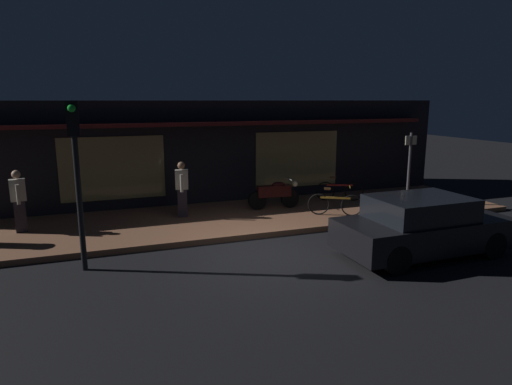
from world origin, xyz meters
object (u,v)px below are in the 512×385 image
(bicycle_extra, at_px, (339,190))
(parked_car_near, at_px, (422,226))
(motorcycle, at_px, (275,193))
(person_bystander, at_px, (182,188))
(person_photographer, at_px, (19,200))
(traffic_light_pole, at_px, (76,156))
(sign_post, at_px, (409,164))
(bicycle_parked, at_px, (335,204))

(bicycle_extra, distance_m, parked_car_near, 5.30)
(motorcycle, height_order, parked_car_near, parked_car_near)
(person_bystander, distance_m, parked_car_near, 6.83)
(bicycle_extra, xyz_separation_m, parked_car_near, (-0.88, -5.22, 0.20))
(person_photographer, height_order, person_bystander, same)
(person_bystander, bearing_deg, parked_car_near, -46.31)
(traffic_light_pole, bearing_deg, bicycle_extra, 22.70)
(bicycle_extra, distance_m, person_bystander, 5.62)
(person_photographer, bearing_deg, sign_post, -3.71)
(person_photographer, bearing_deg, traffic_light_pole, -62.66)
(bicycle_parked, height_order, parked_car_near, parked_car_near)
(person_photographer, bearing_deg, bicycle_parked, -8.82)
(bicycle_parked, height_order, sign_post, sign_post)
(person_photographer, height_order, traffic_light_pole, traffic_light_pole)
(motorcycle, bearing_deg, parked_car_near, -70.93)
(person_photographer, relative_size, person_bystander, 1.00)
(person_bystander, xyz_separation_m, parked_car_near, (4.71, -4.93, -0.32))
(bicycle_extra, bearing_deg, motorcycle, -173.37)
(person_bystander, relative_size, traffic_light_pole, 0.46)
(parked_car_near, bearing_deg, sign_post, 55.07)
(bicycle_extra, height_order, sign_post, sign_post)
(parked_car_near, bearing_deg, bicycle_extra, 80.47)
(bicycle_extra, height_order, person_bystander, person_bystander)
(traffic_light_pole, height_order, parked_car_near, traffic_light_pole)
(person_photographer, bearing_deg, person_bystander, 1.49)
(person_photographer, bearing_deg, bicycle_extra, 2.32)
(bicycle_extra, bearing_deg, parked_car_near, -99.53)
(bicycle_parked, height_order, person_photographer, person_photographer)
(bicycle_parked, bearing_deg, traffic_light_pole, -166.40)
(person_bystander, bearing_deg, bicycle_parked, -18.51)
(bicycle_parked, distance_m, bicycle_extra, 2.13)
(bicycle_extra, height_order, traffic_light_pole, traffic_light_pole)
(traffic_light_pole, bearing_deg, person_photographer, 117.34)
(motorcycle, bearing_deg, bicycle_parked, -46.57)
(traffic_light_pole, bearing_deg, bicycle_parked, 13.60)
(person_bystander, bearing_deg, motorcycle, -0.18)
(person_bystander, height_order, parked_car_near, person_bystander)
(parked_car_near, bearing_deg, motorcycle, 109.07)
(bicycle_extra, xyz_separation_m, person_bystander, (-5.59, -0.29, 0.52))
(motorcycle, xyz_separation_m, bicycle_extra, (2.58, 0.30, -0.14))
(sign_post, relative_size, traffic_light_pole, 0.67)
(motorcycle, relative_size, bicycle_extra, 1.10)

